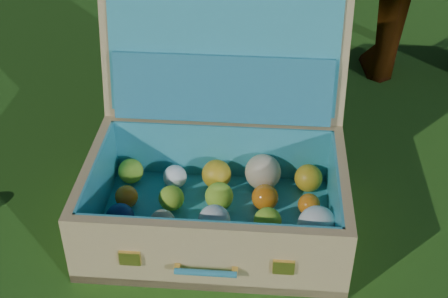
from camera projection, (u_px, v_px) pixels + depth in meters
ground at (240, 211)px, 1.57m from camera, size 60.00×60.00×0.00m
suitcase at (222, 153)px, 1.49m from camera, size 0.69×0.62×0.58m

